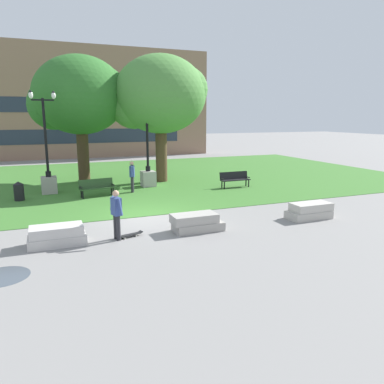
% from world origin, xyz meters
% --- Properties ---
extents(ground_plane, '(140.00, 140.00, 0.00)m').
position_xyz_m(ground_plane, '(0.00, 0.00, 0.00)').
color(ground_plane, gray).
extents(grass_lawn, '(40.00, 20.00, 0.02)m').
position_xyz_m(grass_lawn, '(0.00, 10.00, 0.01)').
color(grass_lawn, '#3D752D').
rests_on(grass_lawn, ground).
extents(concrete_block_center, '(1.80, 0.90, 0.64)m').
position_xyz_m(concrete_block_center, '(-3.62, -2.34, 0.31)').
color(concrete_block_center, '#BCB7B2').
rests_on(concrete_block_center, ground).
extents(concrete_block_left, '(1.88, 0.90, 0.64)m').
position_xyz_m(concrete_block_left, '(1.17, -2.61, 0.31)').
color(concrete_block_left, '#9E9991').
rests_on(concrete_block_left, ground).
extents(concrete_block_right, '(1.83, 0.90, 0.64)m').
position_xyz_m(concrete_block_right, '(6.15, -2.75, 0.31)').
color(concrete_block_right, '#B2ADA3').
rests_on(concrete_block_right, ground).
extents(person_skateboarder, '(0.33, 1.03, 1.71)m').
position_xyz_m(person_skateboarder, '(-1.71, -2.52, 0.96)').
color(person_skateboarder, '#28282D').
rests_on(person_skateboarder, ground).
extents(skateboard, '(1.03, 0.48, 0.14)m').
position_xyz_m(skateboard, '(-1.28, -2.44, 0.09)').
color(skateboard, black).
rests_on(skateboard, ground).
extents(puddle, '(1.41, 1.41, 0.01)m').
position_xyz_m(puddle, '(-5.10, -4.42, 0.00)').
color(puddle, '#47515B').
rests_on(puddle, ground).
extents(park_bench_near_left, '(1.86, 0.79, 0.90)m').
position_xyz_m(park_bench_near_left, '(-1.37, 4.84, 0.54)').
color(park_bench_near_left, '#284723').
rests_on(park_bench_near_left, grass_lawn).
extents(park_bench_near_right, '(1.80, 0.55, 0.90)m').
position_xyz_m(park_bench_near_right, '(6.54, 4.46, 0.54)').
color(park_bench_near_right, black).
rests_on(park_bench_near_right, grass_lawn).
extents(lamp_post_left, '(1.32, 0.80, 4.77)m').
position_xyz_m(lamp_post_left, '(1.90, 6.66, 1.00)').
color(lamp_post_left, '#ADA89E').
rests_on(lamp_post_left, grass_lawn).
extents(lamp_post_center, '(1.32, 0.80, 5.43)m').
position_xyz_m(lamp_post_center, '(-3.65, 6.61, 1.11)').
color(lamp_post_center, gray).
rests_on(lamp_post_center, grass_lawn).
extents(tree_far_right, '(5.90, 5.62, 7.77)m').
position_xyz_m(tree_far_right, '(-1.55, 9.70, 5.31)').
color(tree_far_right, '#42301E').
rests_on(tree_far_right, grass_lawn).
extents(tree_near_left, '(5.93, 5.65, 7.84)m').
position_xyz_m(tree_near_left, '(3.10, 8.09, 5.37)').
color(tree_near_left, '#4C3823').
rests_on(tree_near_left, grass_lawn).
extents(trash_bin, '(0.49, 0.49, 0.96)m').
position_xyz_m(trash_bin, '(-5.09, 5.25, 0.50)').
color(trash_bin, black).
rests_on(trash_bin, grass_lawn).
extents(person_bystander_near_lawn, '(0.36, 0.67, 1.71)m').
position_xyz_m(person_bystander_near_lawn, '(0.60, 5.20, 0.98)').
color(person_bystander_near_lawn, '#28282D').
rests_on(person_bystander_near_lawn, grass_lawn).
extents(building_facade_distant, '(27.79, 1.03, 10.98)m').
position_xyz_m(building_facade_distant, '(-0.51, 24.50, 5.48)').
color(building_facade_distant, '#8E6B56').
rests_on(building_facade_distant, ground).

